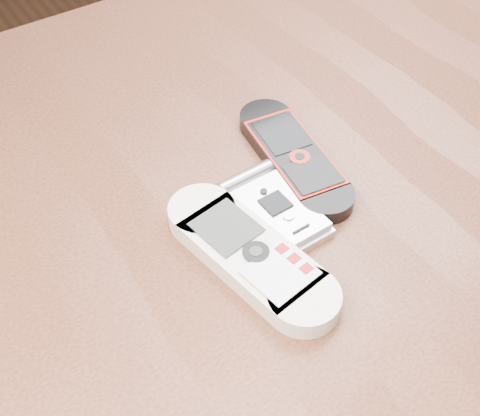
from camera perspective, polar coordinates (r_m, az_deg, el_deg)
name	(u,v)px	position (r m, az deg, el deg)	size (l,w,h in m)	color
table	(236,288)	(0.67, -0.36, -6.84)	(1.20, 0.80, 0.75)	black
nokia_white	(250,254)	(0.55, 0.86, -3.99)	(0.06, 0.18, 0.02)	silver
nokia_black_red	(294,156)	(0.64, 4.61, 4.41)	(0.05, 0.17, 0.02)	black
motorola_razr	(277,210)	(0.59, 3.20, -0.21)	(0.06, 0.11, 0.02)	silver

